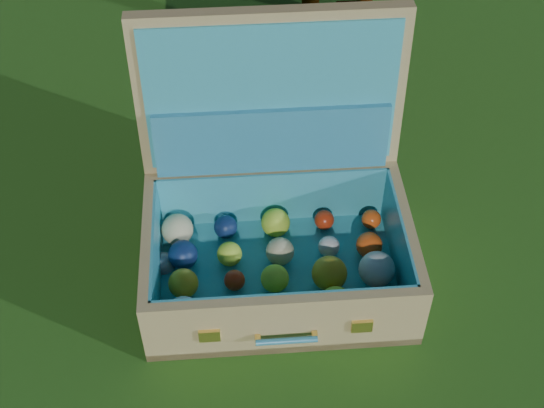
# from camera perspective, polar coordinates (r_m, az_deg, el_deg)

# --- Properties ---
(ground) EXTENTS (60.00, 60.00, 0.00)m
(ground) POSITION_cam_1_polar(r_m,az_deg,el_deg) (2.11, 3.65, -1.35)
(ground) COLOR #215114
(ground) RESTS_ON ground
(stray_ball) EXTENTS (0.07, 0.07, 0.07)m
(stray_ball) POSITION_cam_1_polar(r_m,az_deg,el_deg) (1.99, -8.19, -4.54)
(stray_ball) COLOR teal
(stray_ball) RESTS_ON ground
(suitcase) EXTENTS (0.71, 0.58, 0.64)m
(suitcase) POSITION_cam_1_polar(r_m,az_deg,el_deg) (1.89, 0.29, -0.50)
(suitcase) COLOR tan
(suitcase) RESTS_ON ground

